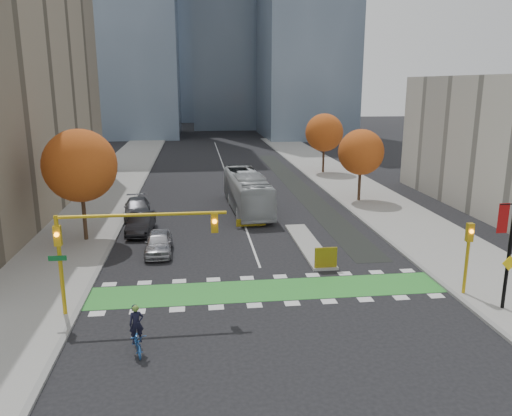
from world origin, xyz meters
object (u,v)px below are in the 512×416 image
object	(u,v)px
cyclist	(137,337)
parked_car_a	(159,243)
traffic_signal_west	(113,237)
parked_car_c	(137,208)
tree_east_far	(324,133)
tree_east_near	(361,152)
parked_car_b	(141,223)
tree_west	(80,166)
hazard_board	(326,258)
bus	(247,192)
traffic_signal_east	(468,248)

from	to	relation	value
cyclist	parked_car_a	bearing A→B (deg)	75.94
traffic_signal_west	parked_car_c	bearing A→B (deg)	93.20
traffic_signal_west	tree_east_far	bearing A→B (deg)	62.05
tree_east_near	parked_car_b	distance (m)	22.25
tree_west	tree_east_far	distance (m)	35.73
hazard_board	traffic_signal_west	distance (m)	13.23
tree_east_near	tree_east_far	xyz separation A→B (m)	(0.50, 16.00, 0.38)
tree_east_near	parked_car_c	size ratio (longest dim) A/B	1.31
bus	cyclist	bearing A→B (deg)	-109.68
hazard_board	tree_west	xyz separation A→B (m)	(-16.00, 7.80, 4.82)
hazard_board	parked_car_c	xyz separation A→B (m)	(-13.00, 14.41, -0.01)
tree_east_far	bus	size ratio (longest dim) A/B	0.62
tree_east_far	cyclist	xyz separation A→B (m)	(-19.04, -42.43, -4.51)
hazard_board	bus	world-z (taller)	bus
bus	parked_car_b	bearing A→B (deg)	-147.68
hazard_board	bus	distance (m)	16.11
hazard_board	parked_car_b	size ratio (longest dim) A/B	0.29
hazard_board	tree_east_near	distance (m)	19.93
bus	tree_east_far	bearing A→B (deg)	53.89
tree_west	parked_car_a	size ratio (longest dim) A/B	1.85
traffic_signal_east	cyclist	size ratio (longest dim) A/B	1.87
traffic_signal_west	parked_car_c	distance (m)	19.42
tree_east_near	parked_car_c	distance (m)	21.66
tree_east_far	traffic_signal_west	xyz separation A→B (m)	(-20.43, -38.51, -1.21)
bus	parked_car_c	bearing A→B (deg)	-175.19
tree_east_far	hazard_board	bearing A→B (deg)	-104.12
tree_east_near	parked_car_b	size ratio (longest dim) A/B	1.47
tree_west	tree_east_far	xyz separation A→B (m)	(24.50, 26.00, -0.38)
parked_car_b	tree_west	bearing A→B (deg)	-153.47
tree_east_near	traffic_signal_west	xyz separation A→B (m)	(-19.93, -22.51, -0.83)
tree_east_near	parked_car_b	xyz separation A→B (m)	(-20.20, -8.39, -4.07)
parked_car_b	parked_car_c	size ratio (longest dim) A/B	0.89
traffic_signal_east	hazard_board	bearing A→B (deg)	144.08
tree_west	parked_car_b	world-z (taller)	tree_west
traffic_signal_west	bus	bearing A→B (deg)	67.03
traffic_signal_east	bus	bearing A→B (deg)	115.49
hazard_board	cyclist	size ratio (longest dim) A/B	0.64
tree_east_near	bus	xyz separation A→B (m)	(-11.26, -2.05, -3.15)
tree_west	bus	distance (m)	15.52
bus	parked_car_a	bearing A→B (deg)	-125.60
cyclist	parked_car_c	xyz separation A→B (m)	(-2.46, 23.04, 0.06)
bus	traffic_signal_east	bearing A→B (deg)	-67.54
tree_east_far	parked_car_c	xyz separation A→B (m)	(-21.50, -19.39, -4.45)
tree_west	parked_car_a	world-z (taller)	tree_west
traffic_signal_east	cyclist	world-z (taller)	traffic_signal_east
tree_east_near	parked_car_c	world-z (taller)	tree_east_near
tree_east_far	cyclist	distance (m)	46.72
parked_car_b	tree_east_near	bearing A→B (deg)	26.14
hazard_board	parked_car_a	world-z (taller)	parked_car_a
hazard_board	traffic_signal_west	bearing A→B (deg)	-158.45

